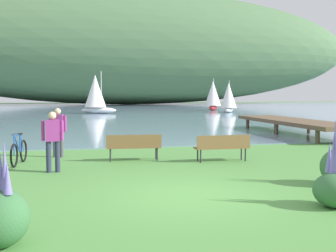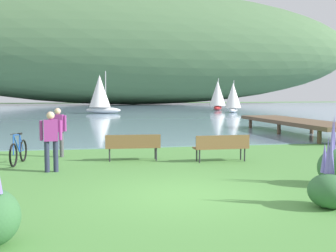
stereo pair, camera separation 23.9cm
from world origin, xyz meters
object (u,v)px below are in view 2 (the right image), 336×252
Objects in this scene: sailboat_toward_hillside at (100,94)px; person_at_shoreline at (58,129)px; park_bench_further_along at (222,146)px; park_bench_near_camera at (133,145)px; sailboat_mid_bay at (233,97)px; person_on_the_grass at (51,138)px; sailboat_nearest_to_shore at (218,95)px; bicycle_leaning_near_bench at (18,152)px.

person_at_shoreline is at bearing -94.34° from sailboat_toward_hillside.
park_bench_further_along is 5.69m from person_at_shoreline.
sailboat_mid_bay is (15.10, 32.52, 1.28)m from park_bench_near_camera.
park_bench_near_camera is at bearing 32.11° from person_on_the_grass.
sailboat_nearest_to_shore is at bearing 68.60° from park_bench_near_camera.
sailboat_mid_bay is (17.58, 31.18, 0.83)m from person_at_shoreline.
person_at_shoreline is at bearing -115.20° from sailboat_nearest_to_shore.
park_bench_near_camera is 0.43× the size of sailboat_nearest_to_shore.
park_bench_near_camera is at bearing 165.19° from park_bench_further_along.
person_at_shoreline is at bearing 49.61° from bicycle_leaning_near_bench.
person_on_the_grass is at bearing -113.62° from sailboat_nearest_to_shore.
sailboat_mid_bay is (17.58, 34.07, 0.83)m from person_on_the_grass.
park_bench_near_camera is 2.90m from park_bench_further_along.
park_bench_near_camera is at bearing -28.36° from person_at_shoreline.
person_at_shoreline is 32.28m from sailboat_toward_hillside.
sailboat_toward_hillside is at bearing -159.25° from sailboat_nearest_to_shore.
person_on_the_grass is 44.66m from sailboat_nearest_to_shore.
person_at_shoreline is (-5.28, 2.08, 0.46)m from park_bench_further_along.
person_at_shoreline is 35.81m from sailboat_mid_bay.
sailboat_nearest_to_shore is at bearing 66.38° from person_on_the_grass.
park_bench_further_along is 35.48m from sailboat_mid_bay.
park_bench_near_camera is 2.85m from person_at_shoreline.
person_at_shoreline is at bearing -119.41° from sailboat_mid_bay.
sailboat_nearest_to_shore is at bearing 20.75° from sailboat_toward_hillside.
park_bench_near_camera is 2.95m from person_on_the_grass.
person_on_the_grass is 0.41× the size of sailboat_nearest_to_shore.
park_bench_further_along is at bearing 8.72° from person_on_the_grass.
sailboat_toward_hillside reaches higher than park_bench_further_along.
park_bench_further_along is at bearing -110.29° from sailboat_mid_bay.
sailboat_nearest_to_shore is at bearing 64.80° from person_at_shoreline.
park_bench_near_camera is at bearing -89.94° from sailboat_toward_hillside.
park_bench_near_camera is 1.07× the size of person_at_shoreline.
sailboat_toward_hillside is at bearing 94.74° from park_bench_further_along.
sailboat_nearest_to_shore is at bearing 87.36° from sailboat_mid_bay.
sailboat_toward_hillside is (-2.84, 34.24, 1.72)m from park_bench_further_along.
sailboat_toward_hillside reaches higher than person_at_shoreline.
person_at_shoreline is 0.46× the size of sailboat_mid_bay.
sailboat_nearest_to_shore reaches higher than person_on_the_grass.
park_bench_near_camera is at bearing -0.21° from bicycle_leaning_near_bench.
person_at_shoreline is 2.89m from person_on_the_grass.
person_on_the_grass is at bearing -117.29° from sailboat_mid_bay.
person_on_the_grass is at bearing -93.98° from sailboat_toward_hillside.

